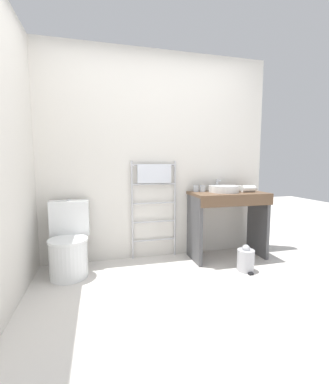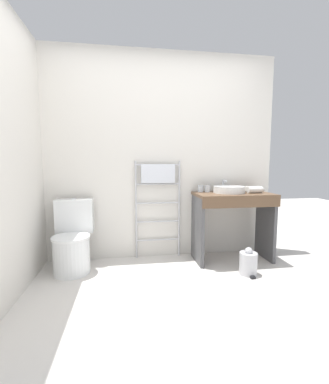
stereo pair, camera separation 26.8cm
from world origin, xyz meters
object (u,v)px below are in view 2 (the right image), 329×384
at_px(towel_radiator, 158,188).
at_px(hair_dryer, 255,189).
at_px(toilet, 72,243).
at_px(sink_basin, 229,189).
at_px(cup_near_wall, 201,189).
at_px(trash_bin, 248,263).
at_px(cup_near_edge, 207,189).

height_order(towel_radiator, hair_dryer, towel_radiator).
xyz_separation_m(toilet, hair_dryer, (2.12, 0.01, 0.55)).
bearing_deg(towel_radiator, toilet, -165.07).
height_order(sink_basin, cup_near_wall, same).
xyz_separation_m(sink_basin, trash_bin, (0.04, -0.46, -0.74)).
height_order(cup_near_wall, trash_bin, cup_near_wall).
bearing_deg(toilet, sink_basin, 2.24).
distance_m(cup_near_wall, cup_near_edge, 0.08).
bearing_deg(cup_near_edge, sink_basin, -26.43).
distance_m(sink_basin, hair_dryer, 0.31).
height_order(toilet, sink_basin, sink_basin).
xyz_separation_m(toilet, towel_radiator, (0.98, 0.26, 0.57)).
bearing_deg(toilet, trash_bin, -11.89).
xyz_separation_m(towel_radiator, cup_near_edge, (0.61, -0.08, -0.02)).
bearing_deg(trash_bin, hair_dryer, 57.32).
relative_size(toilet, hair_dryer, 3.44).
bearing_deg(hair_dryer, sink_basin, 169.33).
relative_size(sink_basin, hair_dryer, 1.63).
distance_m(cup_near_wall, trash_bin, 1.02).
bearing_deg(trash_bin, sink_basin, 95.44).
distance_m(towel_radiator, cup_near_edge, 0.61).
distance_m(toilet, cup_near_wall, 1.62).
xyz_separation_m(cup_near_wall, hair_dryer, (0.62, -0.20, 0.00)).
relative_size(cup_near_wall, trash_bin, 0.28).
bearing_deg(towel_radiator, hair_dryer, -12.24).
xyz_separation_m(sink_basin, cup_near_edge, (-0.23, 0.12, -0.00)).
bearing_deg(sink_basin, towel_radiator, 167.20).
distance_m(cup_near_edge, trash_bin, 0.98).
relative_size(cup_near_edge, trash_bin, 0.27).
relative_size(towel_radiator, hair_dryer, 5.32).
relative_size(toilet, trash_bin, 2.64).
xyz_separation_m(sink_basin, cup_near_wall, (-0.31, 0.14, -0.00)).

